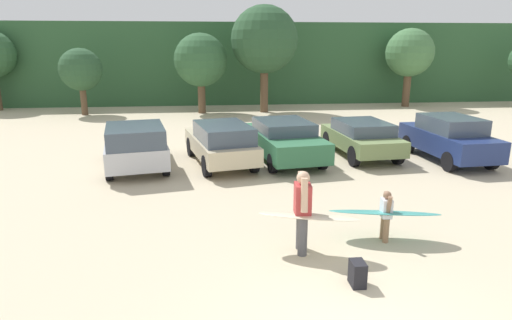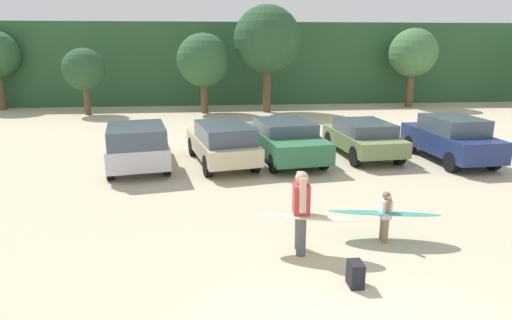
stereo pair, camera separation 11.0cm
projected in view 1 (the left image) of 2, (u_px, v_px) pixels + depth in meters
hillside_ridge at (234, 61)px, 35.56m from camera, size 108.00×12.00×5.58m
tree_right at (81, 70)px, 25.54m from camera, size 2.47×2.47×3.92m
tree_center_right at (201, 60)px, 26.14m from camera, size 3.18×3.18×4.79m
tree_center at (264, 40)px, 26.25m from camera, size 4.05×4.05×6.43m
tree_center_left at (410, 53)px, 28.91m from camera, size 3.16×3.16×5.16m
parked_car_silver at (135, 145)px, 14.66m from camera, size 2.68×4.47×1.58m
parked_car_champagne at (221, 142)px, 15.16m from camera, size 2.64×4.61×1.50m
parked_car_forest_green at (284, 139)px, 15.82m from camera, size 2.57×4.78×1.44m
parked_car_olive_green at (361, 137)px, 16.34m from camera, size 2.12×4.14×1.35m
parked_car_navy at (449, 138)px, 15.72m from camera, size 1.96×4.23×1.62m
person_adult at (302, 207)px, 8.66m from camera, size 0.35×0.71×1.71m
person_child at (386, 213)px, 9.25m from camera, size 0.23×0.50×1.12m
surfboard_cream at (309, 216)px, 8.62m from camera, size 2.10×1.12×0.16m
surfboard_teal at (384, 213)px, 9.32m from camera, size 2.45×1.11×0.23m
backpack_dropped at (358, 274)px, 7.60m from camera, size 0.24×0.34×0.45m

